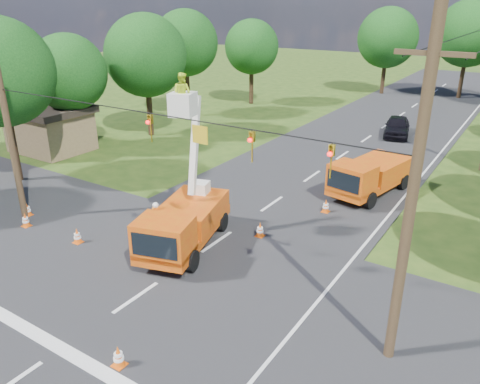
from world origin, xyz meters
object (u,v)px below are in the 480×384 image
Objects in this scene: traffic_cone_3 at (326,206)px; traffic_cone_4 at (77,236)px; distant_car at (397,126)px; shed at (50,128)px; traffic_cone_2 at (260,230)px; tree_left_f at (252,47)px; tree_left_c at (68,73)px; tree_left_e at (185,43)px; traffic_cone_1 at (118,356)px; ground_worker at (157,226)px; traffic_cone_7 at (391,181)px; bucket_truck at (184,215)px; second_truck at (370,175)px; tree_far_a at (388,38)px; tree_far_b at (470,33)px; traffic_cone_6 at (27,209)px; traffic_cone_5 at (26,220)px; pole_left at (8,129)px; tree_left_d at (146,56)px; pole_right_near at (412,200)px.

traffic_cone_3 is 1.00× the size of traffic_cone_4.
shed is at bearing -151.42° from distant_car.
tree_left_f is at bearing 122.34° from traffic_cone_2.
tree_left_c is 13.05m from tree_left_e.
traffic_cone_1 is 0.09× the size of tree_left_c.
traffic_cone_7 is at bearing 35.51° from ground_worker.
bucket_truck is 31.61m from tree_left_f.
second_truck is 3.70m from traffic_cone_3.
tree_far_a reaches higher than tree_left_f.
tree_left_c is at bearing -88.68° from tree_left_e.
tree_far_b is at bearing 68.77° from bucket_truck.
distant_car is 0.49× the size of tree_left_e.
ground_worker reaches higher than traffic_cone_1.
tree_left_e is at bearing 108.44° from traffic_cone_6.
tree_far_b is (12.52, 44.82, 6.45)m from traffic_cone_6.
traffic_cone_5 and traffic_cone_6 have the same top height.
tree_far_b reaches higher than tree_left_e.
traffic_cone_5 is 13.49m from tree_left_c.
tree_left_e reaches higher than shed.
ground_worker is 44.31m from tree_far_b.
traffic_cone_4 is at bearing -4.68° from pole_left.
tree_left_c is at bearing -160.01° from second_truck.
tree_left_d reaches higher than traffic_cone_2.
pole_right_near is 0.97× the size of tree_far_b.
traffic_cone_4 is 0.08× the size of tree_left_e.
second_truck is 0.59× the size of tree_far_b.
pole_left is (-11.51, 4.72, 4.14)m from traffic_cone_1.
traffic_cone_6 is at bearing -69.72° from tree_left_d.
distant_car is at bearing 66.20° from pole_left.
pole_left reaches higher than traffic_cone_4.
tree_far_a is at bearing 52.99° from tree_left_f.
tree_left_f is (-16.45, 4.72, 4.91)m from distant_car.
tree_left_c is (-14.55, 7.64, 4.47)m from ground_worker.
tree_left_e reaches higher than traffic_cone_6.
tree_left_c is (-25.00, 9.00, 0.33)m from pole_right_near.
pole_left is 16.06m from tree_left_d.
shed is (-8.48, 7.82, 1.26)m from traffic_cone_6.
tree_left_d is at bearing 110.28° from traffic_cone_6.
traffic_cone_6 is at bearing -96.03° from tree_far_a.
traffic_cone_3 is at bearing 86.78° from traffic_cone_1.
second_truck is 17.87m from traffic_cone_6.
tree_left_f is (-17.56, 21.38, 5.33)m from traffic_cone_3.
bucket_truck is 1.32m from ground_worker.
tree_left_f is 16.29m from tree_far_a.
tree_far_a is (10.00, 28.00, 0.06)m from tree_left_d.
second_truck is 33.40m from tree_far_b.
tree_left_d is (-14.10, 13.09, 4.57)m from bucket_truck.
tree_left_d reaches higher than traffic_cone_1.
pole_left reaches higher than tree_left_c.
tree_left_f is at bearing -139.88° from tree_far_b.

